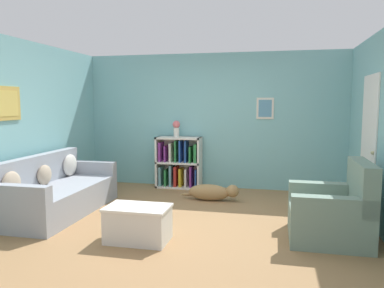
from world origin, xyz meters
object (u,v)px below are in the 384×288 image
Objects in this scene: recliner_chair at (334,213)px; dog at (213,192)px; bookshelf at (179,164)px; couch at (56,193)px; coffee_table at (138,223)px; vase at (176,128)px.

dog is (-1.74, 1.47, -0.19)m from recliner_chair.
couch is at bearing -123.90° from bookshelf.
bookshelf is 3.44m from recliner_chair.
couch is at bearing -150.97° from dog.
vase is at bearing 95.80° from coffee_table.
coffee_table is at bearing -84.20° from vase.
couch is 2.50m from dog.
recliner_chair is 3.56m from vase.
recliner_chair is at bearing -41.46° from vase.
dog is (0.56, 2.05, -0.08)m from coffee_table.
coffee_table is at bearing -165.98° from recliner_chair.
couch is 2.09× the size of bookshelf.
vase is (-0.04, -0.01, 0.70)m from bookshelf.
vase reaches higher than bookshelf.
coffee_table reaches higher than dog.
vase is (-0.29, 2.87, 0.95)m from coffee_table.
recliner_chair is 2.38m from coffee_table.
vase is (-2.59, 2.29, 0.84)m from recliner_chair.
recliner_chair is 2.29m from dog.
couch is 2.47m from bookshelf.
couch is at bearing 176.17° from recliner_chair.
bookshelf is at bearing 19.95° from vase.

